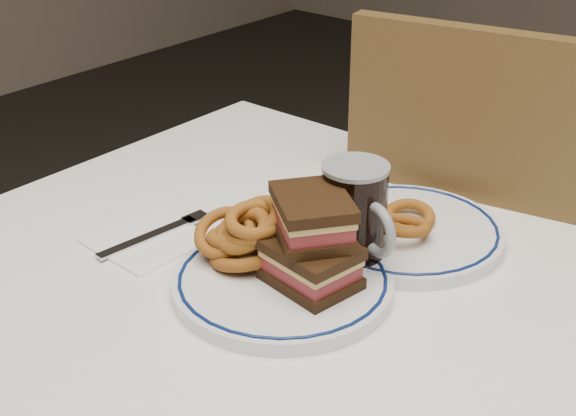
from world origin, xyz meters
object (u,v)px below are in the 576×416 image
Objects in this scene: far_plate at (405,231)px; beer_mug at (355,216)px; reuben_sandwich at (312,240)px; chair_far at (498,274)px; main_plate at (283,282)px.

beer_mug is at bearing -97.63° from far_plate.
reuben_sandwich is at bearing -91.85° from beer_mug.
chair_far is at bearing 87.43° from far_plate.
main_plate is at bearing -150.43° from reuben_sandwich.
far_plate is (-0.01, -0.31, 0.21)m from chair_far.
far_plate is at bearing -92.57° from chair_far.
beer_mug reaches higher than reuben_sandwich.
chair_far is 0.56m from main_plate.
main_plate is (-0.06, -0.51, 0.21)m from chair_far.
chair_far is at bearing 86.14° from beer_mug.
far_plate is (0.01, 0.10, -0.06)m from beer_mug.
reuben_sandwich is at bearing 29.57° from main_plate.
beer_mug is at bearing -93.86° from chair_far.
chair_far is 0.37m from far_plate.
reuben_sandwich is 0.20m from far_plate.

